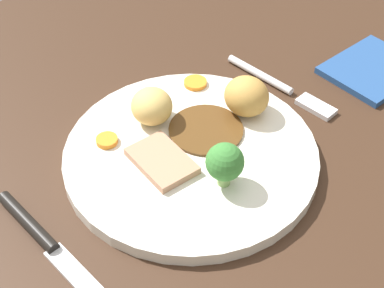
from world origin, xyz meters
TOP-DOWN VIEW (x-y plane):
  - dining_table at (0.00, 0.00)cm, footprint 120.00×84.00cm
  - dinner_plate at (3.89, 0.16)cm, footprint 25.75×25.75cm
  - gravy_pool at (0.67, -0.94)cm, footprint 7.83×7.83cm
  - meat_slice_main at (7.23, -0.72)cm, footprint 5.48×7.34cm
  - roast_potato_left at (-4.55, 0.11)cm, footprint 4.64×4.97cm
  - roast_potato_right at (3.39, -6.20)cm, footprint 6.03×6.12cm
  - carrot_coin_front at (9.02, -6.96)cm, footprint 2.24×2.24cm
  - carrot_coin_back at (-4.21, -7.20)cm, footprint 2.63×2.63cm
  - broccoli_floret at (4.87, 5.33)cm, footprint 3.63×3.63cm
  - fork at (-11.85, -0.49)cm, footprint 2.05×15.26cm
  - knife at (20.42, -1.38)cm, footprint 2.04×18.54cm
  - folded_napkin at (-22.32, 5.24)cm, footprint 11.78×9.97cm

SIDE VIEW (x-z plane):
  - dining_table at x=0.00cm, z-range 0.00..3.60cm
  - fork at x=-11.85cm, z-range 3.54..4.44cm
  - folded_napkin at x=-22.32cm, z-range 3.60..4.40cm
  - knife at x=20.42cm, z-range 3.45..4.65cm
  - dinner_plate at x=3.89cm, z-range 3.60..5.00cm
  - gravy_pool at x=0.67cm, z-range 5.00..5.30cm
  - carrot_coin_back at x=-4.21cm, z-range 5.00..5.48cm
  - carrot_coin_front at x=9.02cm, z-range 5.00..5.55cm
  - meat_slice_main at x=7.23cm, z-range 5.00..5.80cm
  - roast_potato_right at x=3.39cm, z-range 5.00..8.77cm
  - roast_potato_left at x=-4.55cm, z-range 5.00..9.24cm
  - broccoli_floret at x=4.87cm, z-range 5.41..10.07cm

